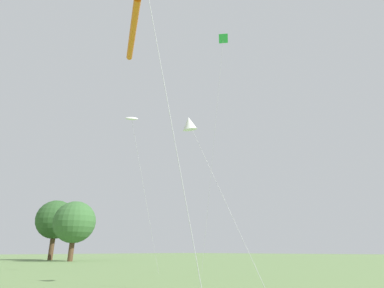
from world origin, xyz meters
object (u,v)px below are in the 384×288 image
Objects in this scene: small_kite_box_yellow at (132,120)px; small_kite_tiny_distant at (189,124)px; small_kite_bird_shape at (222,57)px; tree_oak_right at (56,220)px; tree_pine_center at (75,222)px.

small_kite_tiny_distant is at bearing 114.56° from small_kite_box_yellow.
tree_oak_right is (7.75, 42.74, -9.55)m from small_kite_bird_shape.
small_kite_bird_shape is 10.82m from small_kite_tiny_distant.
small_kite_bird_shape reaches higher than small_kite_tiny_distant.
tree_pine_center is 0.89× the size of tree_oak_right.
small_kite_tiny_distant is 47.21m from tree_oak_right.
small_kite_bird_shape is 1.81× the size of tree_oak_right.
small_kite_tiny_distant is (-6.33, -2.32, -8.47)m from small_kite_bird_shape.
small_kite_box_yellow reaches higher than small_kite_tiny_distant.
small_kite_box_yellow is at bearing 84.65° from small_kite_bird_shape.
small_kite_tiny_distant is 0.82× the size of tree_oak_right.
tree_oak_right is at bearing 43.32° from small_kite_bird_shape.
tree_pine_center is (13.37, 36.71, -2.03)m from small_kite_tiny_distant.
small_kite_bird_shape is at bearing 162.19° from small_kite_box_yellow.
small_kite_tiny_distant is at bearing 163.70° from small_kite_bird_shape.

